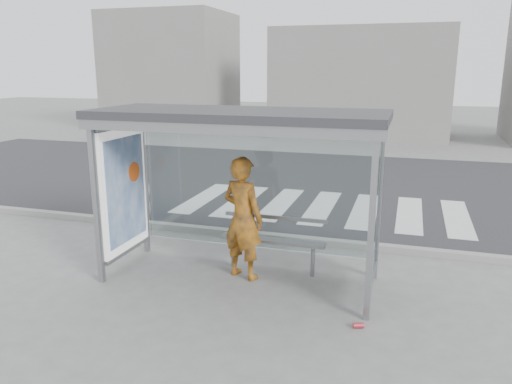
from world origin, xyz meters
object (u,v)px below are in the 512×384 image
bus_shelter (216,152)px  bench (273,240)px  person (243,218)px  soda_can (358,325)px

bus_shelter → bench: size_ratio=2.49×
bench → person: bearing=-136.0°
soda_can → bus_shelter: bearing=155.9°
person → soda_can: size_ratio=14.47×
bus_shelter → person: (0.39, 0.07, -1.02)m
bench → soda_can: size_ratio=12.84×
bus_shelter → person: 1.09m
person → bench: size_ratio=1.13×
bench → soda_can: 2.18m
person → soda_can: 2.39m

